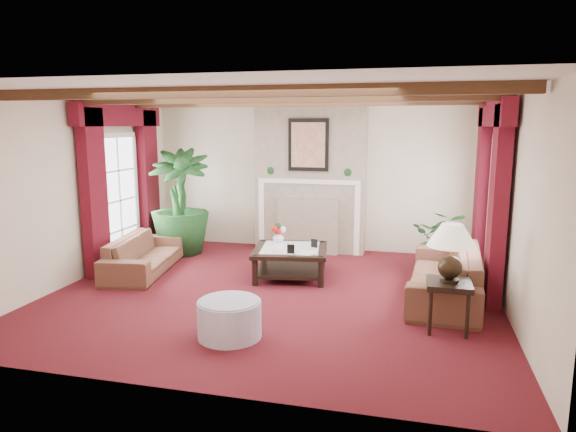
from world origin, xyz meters
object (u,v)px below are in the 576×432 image
(side_table, at_px, (448,306))
(sofa_right, at_px, (445,266))
(sofa_left, at_px, (144,248))
(ottoman, at_px, (229,319))
(coffee_table, at_px, (291,262))
(potted_palm, at_px, (180,225))

(side_table, bearing_deg, sofa_right, 88.88)
(sofa_left, relative_size, ottoman, 2.84)
(sofa_right, height_order, ottoman, sofa_right)
(coffee_table, bearing_deg, side_table, -44.80)
(potted_palm, bearing_deg, sofa_right, -17.09)
(sofa_right, bearing_deg, coffee_table, -97.49)
(sofa_left, bearing_deg, potted_palm, -11.49)
(sofa_right, relative_size, side_table, 3.98)
(coffee_table, height_order, side_table, side_table)
(sofa_left, bearing_deg, side_table, -115.54)
(potted_palm, xyz_separation_m, coffee_table, (2.27, -0.95, -0.30))
(sofa_left, distance_m, ottoman, 3.05)
(sofa_right, height_order, side_table, sofa_right)
(potted_palm, bearing_deg, sofa_left, -92.25)
(sofa_right, height_order, potted_palm, potted_palm)
(sofa_left, relative_size, sofa_right, 0.87)
(ottoman, bearing_deg, sofa_right, 39.32)
(coffee_table, distance_m, side_table, 2.73)
(coffee_table, relative_size, side_table, 1.91)
(side_table, distance_m, ottoman, 2.45)
(ottoman, bearing_deg, side_table, 18.24)
(potted_palm, bearing_deg, side_table, -29.57)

